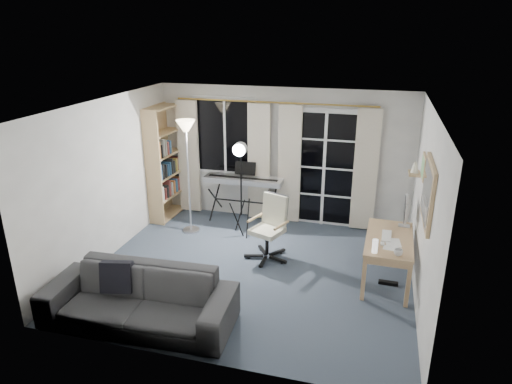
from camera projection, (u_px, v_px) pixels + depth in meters
The scene contains 17 objects.
floor at pixel (252, 271), 6.67m from camera, with size 4.50×4.00×0.02m, color #384151.
window at pixel (226, 136), 8.20m from camera, with size 1.20×0.08×1.40m.
french_door at pixel (324, 169), 7.92m from camera, with size 1.32×0.09×2.11m.
curtains at pixel (273, 163), 8.03m from camera, with size 3.60×0.07×2.13m.
bookshelf at pixel (163, 165), 8.30m from camera, with size 0.38×0.97×2.06m.
torchiere_lamp at pixel (187, 143), 7.42m from camera, with size 0.32×0.32×1.95m.
keyboard_piano at pixel (244, 181), 8.10m from camera, with size 1.41×0.69×1.02m.
studio_light at pixel (240, 160), 7.30m from camera, with size 0.30×0.33×1.67m.
office_chair at pixel (271, 221), 6.90m from camera, with size 0.68×0.69×0.98m.
desk at pixel (389, 243), 6.21m from camera, with size 0.65×1.25×0.66m.
monitor at pixel (406, 210), 6.46m from camera, with size 0.16×0.48×0.41m.
desk_clutter at pixel (384, 254), 6.06m from camera, with size 0.40×0.75×0.84m.
mug at pixel (398, 252), 5.69m from camera, with size 0.11×0.09×0.11m, color silver.
wall_mirror at pixel (428, 193), 5.27m from camera, with size 0.04×0.94×0.74m.
framed_print at pixel (424, 167), 6.07m from camera, with size 0.03×0.42×0.32m.
wall_shelf at pixel (415, 170), 6.60m from camera, with size 0.16×0.30×0.18m.
sofa at pixel (138, 290), 5.35m from camera, with size 2.29×0.76×0.88m.
Camera 1 is at (1.61, -5.65, 3.37)m, focal length 32.00 mm.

